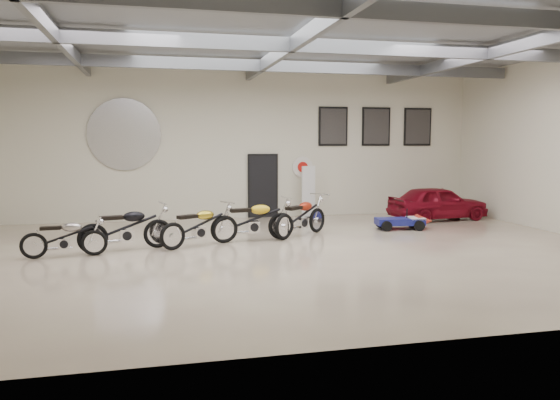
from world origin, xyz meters
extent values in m
cube|color=beige|center=(0.00, 0.00, 0.00)|extent=(16.00, 12.00, 0.01)
cube|color=gray|center=(0.00, 0.00, 5.00)|extent=(16.00, 12.00, 0.01)
cube|color=beige|center=(0.00, 6.00, 2.50)|extent=(16.00, 0.02, 5.00)
cube|color=black|center=(0.50, 5.95, 1.05)|extent=(0.92, 0.08, 2.10)
imported|color=maroon|center=(6.00, 4.00, 0.56)|extent=(1.64, 3.42, 1.13)
camera|label=1|loc=(-3.12, -12.22, 2.59)|focal=35.00mm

